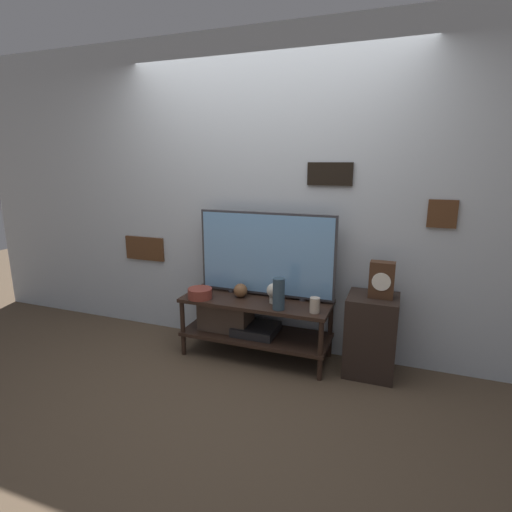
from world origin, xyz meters
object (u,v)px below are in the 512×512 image
at_px(vase_wide_bowl, 200,293).
at_px(candle_jar, 315,305).
at_px(vase_tall_ceramic, 279,294).
at_px(mantel_clock, 382,280).
at_px(television, 266,254).
at_px(decorative_bust, 274,292).
at_px(vase_round_glass, 241,290).

distance_m(vase_wide_bowl, candle_jar, 0.98).
relative_size(vase_tall_ceramic, vase_wide_bowl, 1.23).
distance_m(vase_tall_ceramic, mantel_clock, 0.79).
bearing_deg(television, vase_wide_bowl, -154.54).
distance_m(vase_wide_bowl, mantel_clock, 1.48).
xyz_separation_m(vase_wide_bowl, decorative_bust, (0.62, 0.11, 0.05)).
xyz_separation_m(vase_tall_ceramic, candle_jar, (0.28, 0.03, -0.07)).
relative_size(candle_jar, mantel_clock, 0.42).
bearing_deg(decorative_bust, vase_round_glass, 173.60).
xyz_separation_m(vase_tall_ceramic, decorative_bust, (-0.08, 0.13, -0.03)).
distance_m(candle_jar, mantel_clock, 0.54).
distance_m(candle_jar, decorative_bust, 0.38).
height_order(television, decorative_bust, television).
height_order(vase_wide_bowl, mantel_clock, mantel_clock).
bearing_deg(mantel_clock, television, 176.22).
xyz_separation_m(candle_jar, decorative_bust, (-0.36, 0.09, 0.04)).
distance_m(vase_round_glass, vase_wide_bowl, 0.34).
bearing_deg(vase_tall_ceramic, candle_jar, 6.49).
height_order(television, candle_jar, television).
bearing_deg(decorative_bust, candle_jar, -14.68).
height_order(vase_tall_ceramic, vase_wide_bowl, vase_tall_ceramic).
height_order(vase_round_glass, mantel_clock, mantel_clock).
xyz_separation_m(television, vase_round_glass, (-0.19, -0.10, -0.31)).
bearing_deg(mantel_clock, decorative_bust, -175.23).
relative_size(vase_wide_bowl, mantel_clock, 0.73).
relative_size(television, vase_tall_ceramic, 4.67).
height_order(vase_tall_ceramic, mantel_clock, mantel_clock).
height_order(vase_round_glass, vase_wide_bowl, vase_round_glass).
xyz_separation_m(television, candle_jar, (0.48, -0.23, -0.31)).
bearing_deg(vase_wide_bowl, vase_round_glass, 24.73).
height_order(vase_round_glass, candle_jar, same).
relative_size(vase_wide_bowl, decorative_bust, 1.24).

